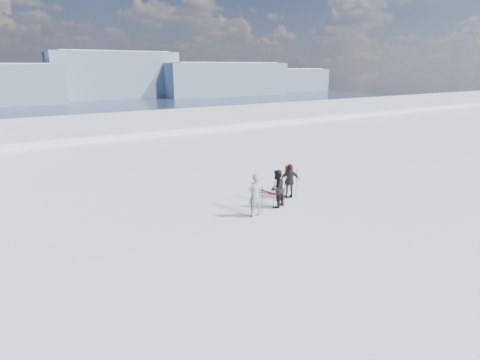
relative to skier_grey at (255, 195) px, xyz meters
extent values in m
plane|color=white|center=(2.17, 57.56, -18.40)|extent=(220.00, 208.01, 71.62)
cube|color=white|center=(2.17, 27.56, -7.40)|extent=(180.00, 16.00, 14.00)
plane|color=navy|center=(2.17, 287.56, -30.90)|extent=(820.00, 820.00, 0.00)
cube|color=slate|center=(102.17, 467.56, -4.90)|extent=(140.00, 80.00, 52.00)
cube|color=white|center=(102.17, 467.56, 18.10)|extent=(119.00, 70.00, 8.00)
cube|color=slate|center=(232.17, 437.56, -10.90)|extent=(160.00, 80.00, 40.00)
cube|color=white|center=(232.17, 437.56, 6.10)|extent=(136.00, 70.00, 8.00)
cube|color=slate|center=(352.17, 467.56, -14.90)|extent=(130.00, 80.00, 32.00)
cube|color=white|center=(352.17, 467.56, -1.90)|extent=(110.50, 70.00, 8.00)
imported|color=#9EA5AC|center=(0.00, 0.00, 0.00)|extent=(0.68, 0.47, 1.81)
imported|color=black|center=(1.37, 0.39, -0.06)|extent=(1.00, 0.90, 1.68)
imported|color=black|center=(2.61, 1.07, -0.09)|extent=(1.03, 0.78, 1.62)
cube|color=red|center=(2.72, 1.29, 0.94)|extent=(0.40, 0.33, 0.45)
cylinder|color=black|center=(-0.23, -0.10, -0.26)|extent=(0.02, 0.02, 1.28)
cylinder|color=black|center=(0.31, -0.05, -0.31)|extent=(0.02, 0.02, 1.20)
cylinder|color=black|center=(1.14, 0.28, -0.28)|extent=(0.02, 0.02, 1.24)
cylinder|color=black|center=(1.70, 0.27, -0.31)|extent=(0.02, 0.02, 1.18)
cylinder|color=black|center=(2.35, 0.95, -0.27)|extent=(0.02, 0.02, 1.28)
cylinder|color=black|center=(2.94, 0.98, -0.22)|extent=(0.02, 0.02, 1.37)
cube|color=black|center=(2.19, 1.85, -0.89)|extent=(0.97, 1.49, 0.03)
cube|color=black|center=(2.33, 1.85, -0.89)|extent=(0.59, 1.65, 0.03)
camera|label=1|loc=(-7.86, -11.84, 4.96)|focal=28.00mm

